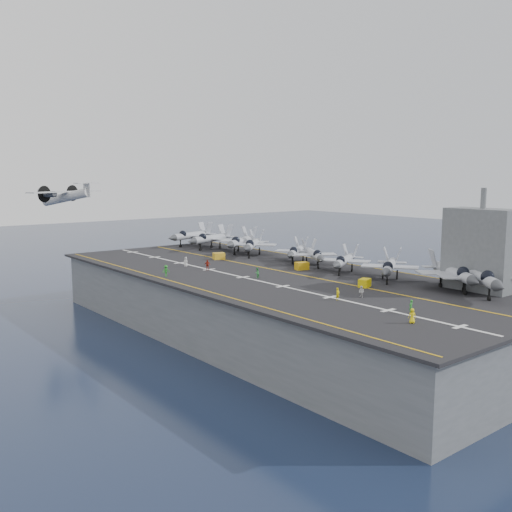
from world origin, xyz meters
TOP-DOWN VIEW (x-y plane):
  - ground at (0.00, 0.00)m, footprint 500.00×500.00m
  - hull at (0.00, 0.00)m, footprint 36.00×90.00m
  - flight_deck at (0.00, 0.00)m, footprint 38.00×92.00m
  - foul_line at (3.00, 0.00)m, footprint 0.35×90.00m
  - landing_centerline at (-6.00, 0.00)m, footprint 0.50×90.00m
  - deck_edge_port at (-17.00, 0.00)m, footprint 0.25×90.00m
  - deck_edge_stbd at (18.50, 0.00)m, footprint 0.25×90.00m
  - island_superstructure at (15.00, -30.00)m, footprint 5.00×10.00m
  - fighter_jet_0 at (11.82, -31.56)m, footprint 17.65×18.49m
  - fighter_jet_1 at (12.49, -27.31)m, footprint 16.89×18.12m
  - fighter_jet_2 at (10.76, -16.91)m, footprint 16.36×15.05m
  - fighter_jet_3 at (10.66, -7.27)m, footprint 15.33×13.67m
  - fighter_jet_4 at (11.82, 1.46)m, footprint 14.29×15.68m
  - fighter_jet_5 at (12.69, 7.17)m, footprint 15.29×14.29m
  - fighter_jet_6 at (11.22, 19.17)m, footprint 17.25×16.83m
  - fighter_jet_7 at (12.27, 24.52)m, footprint 18.13×16.59m
  - fighter_jet_8 at (10.81, 33.85)m, footprint 17.32×14.14m
  - tow_cart_a at (3.40, -18.11)m, footprint 2.42×1.97m
  - tow_cart_b at (6.91, -0.51)m, footprint 2.58×1.99m
  - tow_cart_c at (2.59, 19.22)m, footprint 2.57×2.04m
  - crew_0 at (-8.90, -35.69)m, footprint 1.25×1.21m
  - crew_1 at (-6.57, -21.93)m, footprint 1.10×0.79m
  - crew_2 at (-4.53, -1.93)m, footprint 1.16×0.90m
  - crew_3 at (-15.49, 8.78)m, footprint 1.29×1.02m
  - crew_4 at (-6.53, 9.76)m, footprint 1.34×1.25m
  - crew_5 at (-7.48, 15.50)m, footprint 1.14×1.31m
  - crew_6 at (-5.27, -32.85)m, footprint 1.12×0.80m
  - crew_7 at (-2.79, -22.83)m, footprint 0.69×1.00m
  - transport_plane at (-14.53, 55.45)m, footprint 24.95×21.68m
  - fighter_jet_9 at (10.81, 42.35)m, footprint 17.32×14.14m

SIDE VIEW (x-z plane):
  - ground at x=0.00m, z-range 0.00..0.00m
  - hull at x=0.00m, z-range 0.00..10.00m
  - flight_deck at x=0.00m, z-range 10.00..10.40m
  - foul_line at x=3.00m, z-range 10.41..10.43m
  - landing_centerline at x=-6.00m, z-range 10.41..10.43m
  - deck_edge_port at x=-17.00m, z-range 10.41..10.43m
  - deck_edge_stbd at x=18.50m, z-range 10.41..10.43m
  - tow_cart_a at x=3.40m, z-range 10.40..11.66m
  - tow_cart_c at x=2.59m, z-range 10.40..11.75m
  - tow_cart_b at x=6.91m, z-range 10.40..11.78m
  - crew_7 at x=-2.79m, z-range 10.40..12.04m
  - crew_2 at x=-4.53m, z-range 10.40..12.11m
  - crew_1 at x=-6.57m, z-range 10.40..12.13m
  - crew_0 at x=-8.90m, z-range 10.40..12.15m
  - crew_6 at x=-5.27m, z-range 10.40..12.16m
  - crew_5 at x=-7.48m, z-range 10.40..12.23m
  - crew_4 at x=-6.53m, z-range 10.40..12.26m
  - crew_3 at x=-15.49m, z-range 10.40..12.30m
  - fighter_jet_5 at x=12.69m, z-range 10.40..14.82m
  - fighter_jet_3 at x=10.66m, z-range 10.40..14.84m
  - fighter_jet_4 at x=11.82m, z-range 10.40..14.93m
  - fighter_jet_2 at x=10.76m, z-range 10.40..15.13m
  - fighter_jet_6 at x=11.22m, z-range 10.40..15.43m
  - fighter_jet_8 at x=10.81m, z-range 10.40..15.59m
  - fighter_jet_9 at x=10.81m, z-range 10.40..15.59m
  - fighter_jet_1 at x=12.49m, z-range 10.40..15.64m
  - fighter_jet_7 at x=12.27m, z-range 10.40..15.64m
  - fighter_jet_0 at x=11.82m, z-range 10.40..15.76m
  - island_superstructure at x=15.00m, z-range 10.40..25.40m
  - transport_plane at x=-14.53m, z-range 19.77..24.71m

